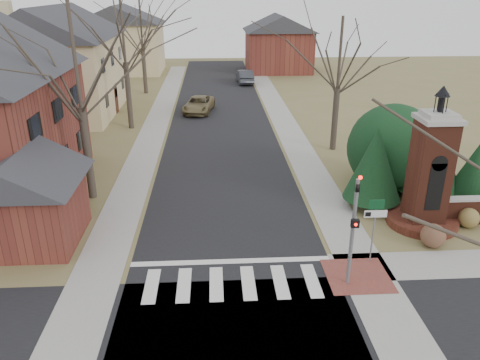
{
  "coord_description": "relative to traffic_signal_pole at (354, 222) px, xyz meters",
  "views": [
    {
      "loc": [
        -0.57,
        -13.83,
        10.28
      ],
      "look_at": [
        0.59,
        6.0,
        2.02
      ],
      "focal_mm": 35.0,
      "sensor_mm": 36.0,
      "label": 1
    }
  ],
  "objects": [
    {
      "name": "house_stucco_left",
      "position": [
        -17.8,
        26.42,
        2.01
      ],
      "size": [
        9.8,
        12.8,
        9.28
      ],
      "color": "beige",
      "rests_on": "ground"
    },
    {
      "name": "traffic_signal_pole",
      "position": [
        0.0,
        0.0,
        0.0
      ],
      "size": [
        0.28,
        0.41,
        4.5
      ],
      "color": "slate",
      "rests_on": "ground"
    },
    {
      "name": "stop_bar",
      "position": [
        -4.3,
        1.73,
        -2.58
      ],
      "size": [
        8.0,
        0.35,
        0.02
      ],
      "primitive_type": "cube",
      "color": "silver",
      "rests_on": "ground"
    },
    {
      "name": "dry_shrub_left",
      "position": [
        4.3,
        2.43,
        -2.07
      ],
      "size": [
        1.04,
        1.04,
        1.04
      ],
      "primitive_type": "sphere",
      "color": "brown",
      "rests_on": "ground"
    },
    {
      "name": "house_distant_left",
      "position": [
        -16.31,
        47.42,
        1.66
      ],
      "size": [
        10.8,
        8.8,
        8.53
      ],
      "color": "beige",
      "rests_on": "ground"
    },
    {
      "name": "bare_tree_0",
      "position": [
        -11.3,
        8.43,
        5.11
      ],
      "size": [
        8.05,
        8.05,
        11.15
      ],
      "color": "#473D33",
      "rests_on": "ground"
    },
    {
      "name": "curb_apron",
      "position": [
        0.5,
        0.43,
        -2.57
      ],
      "size": [
        2.4,
        2.4,
        0.02
      ],
      "primitive_type": "cube",
      "color": "brown",
      "rests_on": "ground"
    },
    {
      "name": "dry_shrub_right",
      "position": [
        6.7,
        4.03,
        -2.12
      ],
      "size": [
        0.94,
        0.94,
        0.94
      ],
      "primitive_type": "sphere",
      "color": "olive",
      "rests_on": "ground"
    },
    {
      "name": "bare_tree_1",
      "position": [
        -11.3,
        21.43,
        5.44
      ],
      "size": [
        8.4,
        8.4,
        11.64
      ],
      "color": "#473D33",
      "rests_on": "ground"
    },
    {
      "name": "bare_tree_3",
      "position": [
        3.2,
        15.43,
        4.1
      ],
      "size": [
        7.0,
        7.0,
        9.7
      ],
      "color": "#473D33",
      "rests_on": "ground"
    },
    {
      "name": "evergreen_far",
      "position": [
        8.2,
        6.63,
        -0.69
      ],
      "size": [
        2.4,
        2.4,
        3.3
      ],
      "color": "#473D33",
      "rests_on": "ground"
    },
    {
      "name": "evergreen_near",
      "position": [
        2.9,
        6.43,
        -0.29
      ],
      "size": [
        2.8,
        2.8,
        4.1
      ],
      "color": "#473D33",
      "rests_on": "ground"
    },
    {
      "name": "sidewalk_left",
      "position": [
        -9.5,
        21.43,
        -2.58
      ],
      "size": [
        2.0,
        60.0,
        0.02
      ],
      "primitive_type": "cube",
      "color": "gray",
      "rests_on": "ground"
    },
    {
      "name": "evergreen_mass",
      "position": [
        4.7,
        8.93,
        -0.19
      ],
      "size": [
        4.8,
        4.8,
        4.8
      ],
      "primitive_type": "sphere",
      "color": "black",
      "rests_on": "ground"
    },
    {
      "name": "evergreen_mid",
      "position": [
        6.2,
        7.63,
        0.01
      ],
      "size": [
        3.4,
        3.4,
        4.7
      ],
      "color": "#473D33",
      "rests_on": "ground"
    },
    {
      "name": "pickup_truck",
      "position": [
        -6.13,
        26.09,
        -1.92
      ],
      "size": [
        3.02,
        5.13,
        1.34
      ],
      "primitive_type": "imported",
      "rotation": [
        0.0,
        0.0,
        -0.17
      ],
      "color": "olive",
      "rests_on": "ground"
    },
    {
      "name": "sign_post",
      "position": [
        1.29,
        1.41,
        -0.64
      ],
      "size": [
        0.9,
        0.07,
        2.75
      ],
      "color": "slate",
      "rests_on": "ground"
    },
    {
      "name": "bare_tree_2",
      "position": [
        -11.8,
        34.43,
        4.44
      ],
      "size": [
        7.35,
        7.35,
        10.19
      ],
      "color": "#473D33",
      "rests_on": "ground"
    },
    {
      "name": "house_distant_right",
      "position": [
        3.69,
        47.42,
        1.06
      ],
      "size": [
        8.8,
        8.8,
        7.3
      ],
      "color": "brown",
      "rests_on": "ground"
    },
    {
      "name": "sidewalk_right_main",
      "position": [
        0.9,
        21.43,
        -2.58
      ],
      "size": [
        2.0,
        60.0,
        0.02
      ],
      "primitive_type": "cube",
      "color": "gray",
      "rests_on": "ground"
    },
    {
      "name": "distant_car",
      "position": [
        -1.2,
        39.14,
        -1.83
      ],
      "size": [
        1.88,
        4.71,
        1.52
      ],
      "primitive_type": "imported",
      "rotation": [
        0.0,
        0.0,
        3.2
      ],
      "color": "#36393E",
      "rests_on": "ground"
    },
    {
      "name": "brick_gate_monument",
      "position": [
        4.7,
        4.42,
        -0.42
      ],
      "size": [
        3.2,
        3.2,
        6.47
      ],
      "color": "#5C291B",
      "rests_on": "ground"
    },
    {
      "name": "ground",
      "position": [
        -4.3,
        -0.57,
        -2.59
      ],
      "size": [
        120.0,
        120.0,
        0.0
      ],
      "primitive_type": "plane",
      "color": "olive",
      "rests_on": "ground"
    },
    {
      "name": "cross_street",
      "position": [
        -4.3,
        -3.57,
        -2.58
      ],
      "size": [
        120.0,
        8.0,
        0.01
      ],
      "primitive_type": "cube",
      "color": "black",
      "rests_on": "ground"
    },
    {
      "name": "main_street",
      "position": [
        -4.3,
        21.43,
        -2.58
      ],
      "size": [
        8.0,
        70.0,
        0.01
      ],
      "primitive_type": "cube",
      "color": "black",
      "rests_on": "ground"
    },
    {
      "name": "crosswalk_zone",
      "position": [
        -4.3,
        0.23,
        -2.58
      ],
      "size": [
        8.0,
        2.2,
        0.02
      ],
      "primitive_type": "cube",
      "color": "silver",
      "rests_on": "ground"
    },
    {
      "name": "garage_left",
      "position": [
        -12.82,
        3.92,
        -0.35
      ],
      "size": [
        4.8,
        4.8,
        4.29
      ],
      "color": "brown",
      "rests_on": "ground"
    }
  ]
}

